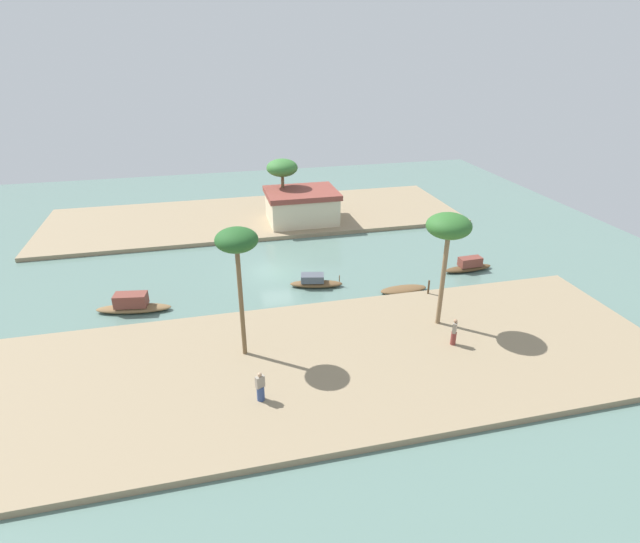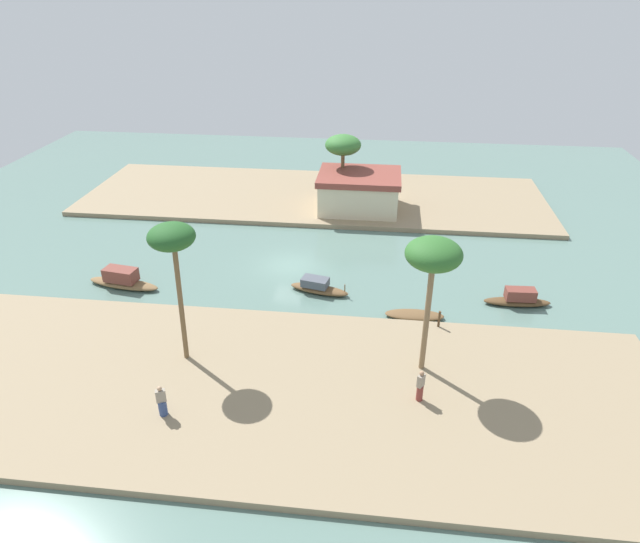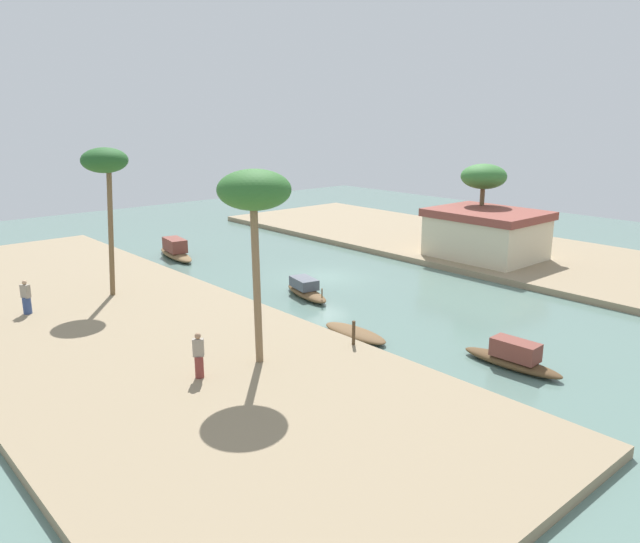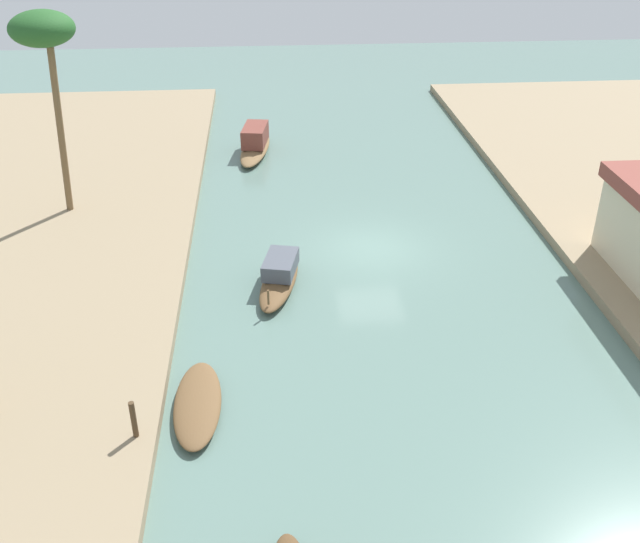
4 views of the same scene
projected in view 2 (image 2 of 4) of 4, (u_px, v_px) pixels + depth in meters
name	position (u px, v px, depth m)	size (l,w,h in m)	color
river_water	(290.00, 266.00, 39.94)	(69.67, 69.67, 0.00)	slate
riverbank_left	(246.00, 388.00, 27.91)	(42.33, 13.80, 0.38)	#937F60
riverbank_right	(314.00, 196.00, 51.79)	(42.33, 13.80, 0.38)	#937F60
sampan_upstream_small	(318.00, 287.00, 36.44)	(4.13, 1.93, 1.00)	brown
sampan_downstream_large	(122.00, 280.00, 37.02)	(5.22, 1.99, 1.35)	brown
sampan_open_hull	(414.00, 315.00, 33.84)	(3.60, 1.28, 0.37)	brown
sampan_with_tall_canopy	(518.00, 299.00, 35.02)	(4.23, 1.20, 1.15)	brown
person_on_near_bank	(162.00, 403.00, 25.62)	(0.52, 0.52, 1.66)	#33477A
person_by_mooring	(420.00, 387.00, 26.48)	(0.45, 0.45, 1.72)	brown
mooring_post	(439.00, 319.00, 32.15)	(0.14, 0.14, 1.04)	#4C3823
palm_tree_left_near	(172.00, 241.00, 26.74)	(2.34, 2.34, 7.71)	brown
palm_tree_left_far	(433.00, 257.00, 25.89)	(2.72, 2.72, 7.44)	#7F6647
palm_tree_right_tall	(343.00, 146.00, 47.78)	(3.12, 3.12, 6.01)	brown
riverside_building	(359.00, 191.00, 47.82)	(7.03, 5.63, 3.17)	beige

